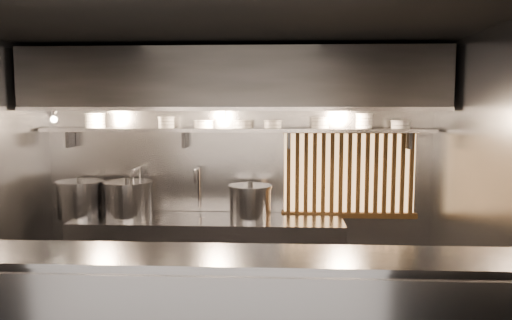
# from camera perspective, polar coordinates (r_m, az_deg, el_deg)

# --- Properties ---
(ceiling) EXTENTS (4.50, 4.50, 0.00)m
(ceiling) POSITION_cam_1_polar(r_m,az_deg,el_deg) (4.37, -4.02, 14.73)
(ceiling) COLOR black
(ceiling) RESTS_ON wall_back
(wall_back) EXTENTS (4.50, 0.00, 4.50)m
(wall_back) POSITION_cam_1_polar(r_m,az_deg,el_deg) (5.86, -2.14, -1.16)
(wall_back) COLOR gray
(wall_back) RESTS_ON floor
(wall_right) EXTENTS (0.00, 3.00, 3.00)m
(wall_right) POSITION_cam_1_polar(r_m,az_deg,el_deg) (4.69, 24.64, -3.58)
(wall_right) COLOR gray
(wall_right) RESTS_ON floor
(cooking_bench) EXTENTS (3.00, 0.70, 0.90)m
(cooking_bench) POSITION_cam_1_polar(r_m,az_deg,el_deg) (5.74, -5.48, -11.06)
(cooking_bench) COLOR #9A9AA0
(cooking_bench) RESTS_ON floor
(bowl_shelf) EXTENTS (4.40, 0.34, 0.04)m
(bowl_shelf) POSITION_cam_1_polar(r_m,az_deg,el_deg) (5.64, -2.32, 3.44)
(bowl_shelf) COLOR #9A9AA0
(bowl_shelf) RESTS_ON wall_back
(exhaust_hood) EXTENTS (4.40, 0.81, 0.65)m
(exhaust_hood) POSITION_cam_1_polar(r_m,az_deg,el_deg) (5.42, -2.57, 9.09)
(exhaust_hood) COLOR #2D2D30
(exhaust_hood) RESTS_ON ceiling
(wood_screen) EXTENTS (1.56, 0.09, 1.04)m
(wood_screen) POSITION_cam_1_polar(r_m,az_deg,el_deg) (5.85, 10.62, -1.48)
(wood_screen) COLOR #FABA70
(wood_screen) RESTS_ON wall_back
(faucet_left) EXTENTS (0.04, 0.30, 0.50)m
(faucet_left) POSITION_cam_1_polar(r_m,az_deg,el_deg) (5.96, -13.34, -2.11)
(faucet_left) COLOR silver
(faucet_left) RESTS_ON wall_back
(faucet_right) EXTENTS (0.04, 0.30, 0.50)m
(faucet_right) POSITION_cam_1_polar(r_m,az_deg,el_deg) (5.80, -6.69, -2.21)
(faucet_right) COLOR silver
(faucet_right) RESTS_ON wall_back
(heat_lamp) EXTENTS (0.25, 0.35, 0.20)m
(heat_lamp) POSITION_cam_1_polar(r_m,az_deg,el_deg) (5.68, -22.29, 4.90)
(heat_lamp) COLOR #9A9AA0
(heat_lamp) RESTS_ON exhaust_hood
(pendant_bulb) EXTENTS (0.09, 0.09, 0.19)m
(pendant_bulb) POSITION_cam_1_polar(r_m,az_deg,el_deg) (5.53, -3.48, 4.23)
(pendant_bulb) COLOR #2D2D30
(pendant_bulb) RESTS_ON exhaust_hood
(stock_pot_left) EXTENTS (0.56, 0.56, 0.45)m
(stock_pot_left) POSITION_cam_1_polar(r_m,az_deg,el_deg) (5.98, -19.42, -4.19)
(stock_pot_left) COLOR #9A9AA0
(stock_pot_left) RESTS_ON cooking_bench
(stock_pot_mid) EXTENTS (0.68, 0.68, 0.45)m
(stock_pot_mid) POSITION_cam_1_polar(r_m,az_deg,el_deg) (5.81, -14.42, -4.37)
(stock_pot_mid) COLOR #9A9AA0
(stock_pot_mid) RESTS_ON cooking_bench
(stock_pot_right) EXTENTS (0.61, 0.61, 0.42)m
(stock_pot_right) POSITION_cam_1_polar(r_m,az_deg,el_deg) (5.54, -0.66, -4.81)
(stock_pot_right) COLOR #9A9AA0
(stock_pot_right) RESTS_ON cooking_bench
(bowl_stack_0) EXTENTS (0.24, 0.24, 0.17)m
(bowl_stack_0) POSITION_cam_1_polar(r_m,az_deg,el_deg) (6.01, -17.91, 4.32)
(bowl_stack_0) COLOR white
(bowl_stack_0) RESTS_ON bowl_shelf
(bowl_stack_1) EXTENTS (0.20, 0.20, 0.13)m
(bowl_stack_1) POSITION_cam_1_polar(r_m,az_deg,el_deg) (5.77, -10.21, 4.27)
(bowl_stack_1) COLOR white
(bowl_stack_1) RESTS_ON bowl_shelf
(bowl_stack_2) EXTENTS (0.23, 0.23, 0.09)m
(bowl_stack_2) POSITION_cam_1_polar(r_m,az_deg,el_deg) (5.68, -6.01, 4.11)
(bowl_stack_2) COLOR white
(bowl_stack_2) RESTS_ON bowl_shelf
(bowl_stack_3) EXTENTS (0.23, 0.23, 0.09)m
(bowl_stack_3) POSITION_cam_1_polar(r_m,az_deg,el_deg) (5.63, -1.52, 4.12)
(bowl_stack_3) COLOR white
(bowl_stack_3) RESTS_ON bowl_shelf
(bowl_stack_4) EXTENTS (0.21, 0.21, 0.09)m
(bowl_stack_4) POSITION_cam_1_polar(r_m,az_deg,el_deg) (5.62, 1.93, 4.12)
(bowl_stack_4) COLOR white
(bowl_stack_4) RESTS_ON bowl_shelf
(bowl_stack_5) EXTENTS (0.21, 0.21, 0.13)m
(bowl_stack_5) POSITION_cam_1_polar(r_m,az_deg,el_deg) (5.63, 7.34, 4.27)
(bowl_stack_5) COLOR white
(bowl_stack_5) RESTS_ON bowl_shelf
(bowl_stack_6) EXTENTS (0.20, 0.20, 0.17)m
(bowl_stack_6) POSITION_cam_1_polar(r_m,az_deg,el_deg) (5.69, 12.24, 4.39)
(bowl_stack_6) COLOR white
(bowl_stack_6) RESTS_ON bowl_shelf
(bowl_stack_7) EXTENTS (0.22, 0.22, 0.09)m
(bowl_stack_7) POSITION_cam_1_polar(r_m,az_deg,el_deg) (5.77, 16.18, 3.93)
(bowl_stack_7) COLOR white
(bowl_stack_7) RESTS_ON bowl_shelf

